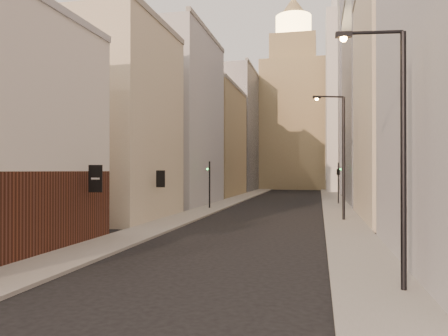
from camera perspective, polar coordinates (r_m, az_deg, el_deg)
sidewalk_left at (r=63.83m, az=2.25°, el=-3.91°), size 3.00×140.00×0.15m
sidewalk_right at (r=62.88m, az=14.02°, el=-3.95°), size 3.00×140.00×0.15m
left_bldg_beige at (r=37.80m, az=-13.92°, el=5.68°), size 8.00×12.00×16.00m
left_bldg_grey at (r=52.77m, az=-6.18°, el=6.14°), size 8.00×16.00×20.00m
left_bldg_tan at (r=69.88m, az=-1.49°, el=3.31°), size 8.00×18.00×17.00m
left_bldg_wingrid at (r=89.64m, az=1.57°, el=4.75°), size 8.00×20.00×24.00m
right_bldg_beige at (r=38.91m, az=23.35°, el=8.50°), size 8.00×16.00×20.00m
right_bldg_wingrid at (r=58.89m, az=19.57°, el=8.43°), size 8.00×20.00×26.00m
highrise at (r=89.42m, az=21.13°, el=13.67°), size 21.00×23.00×51.20m
clock_tower at (r=100.81m, az=9.06°, el=7.41°), size 14.00×14.00×44.90m
white_tower at (r=87.12m, az=15.87°, el=9.29°), size 8.00×8.00×41.50m
streetlamp_near at (r=15.34m, az=21.58°, el=3.05°), size 2.26×0.46×8.64m
streetlamp_mid at (r=35.89m, az=14.97°, el=2.32°), size 2.52×1.03×9.97m
traffic_light_left at (r=45.51m, az=-1.90°, el=-1.11°), size 0.53×0.41×5.00m
traffic_light_right at (r=53.43m, az=14.71°, el=-0.47°), size 0.82×0.82×5.00m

